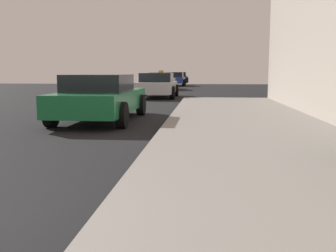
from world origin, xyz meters
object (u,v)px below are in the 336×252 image
object	(u,v)px
car_silver	(157,85)
car_white	(161,81)
car_black	(179,77)
car_green	(101,97)
car_blue	(175,79)

from	to	relation	value
car_silver	car_white	size ratio (longest dim) A/B	1.00
car_white	car_black	world-z (taller)	car_white
car_green	car_white	world-z (taller)	car_white
car_green	car_blue	size ratio (longest dim) A/B	1.10
car_silver	car_blue	xyz separation A→B (m)	(-0.31, 16.74, -0.00)
car_green	car_silver	xyz separation A→B (m)	(0.39, 9.70, -0.00)
car_white	car_black	bearing A→B (deg)	89.01
car_silver	car_black	bearing A→B (deg)	91.09
car_green	car_blue	bearing A→B (deg)	89.81
car_silver	car_black	size ratio (longest dim) A/B	1.01
car_green	car_blue	distance (m)	26.44
car_silver	car_black	distance (m)	26.27
car_green	car_black	xyz separation A→B (m)	(-0.10, 35.97, -0.00)
car_white	car_blue	xyz separation A→B (m)	(0.48, 7.47, -0.00)
car_silver	car_black	world-z (taller)	same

